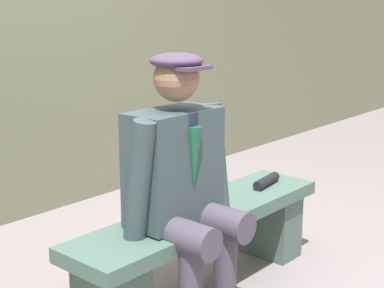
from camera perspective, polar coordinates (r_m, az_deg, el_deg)
name	(u,v)px	position (r m, az deg, el deg)	size (l,w,h in m)	color
bench	(203,238)	(2.94, 1.11, -9.29)	(1.57, 0.37, 0.44)	#425E54
seated_man	(182,178)	(2.63, -1.00, -3.38)	(0.62, 0.52, 1.23)	#34444A
rolled_magazine	(266,181)	(3.27, 7.39, -3.67)	(0.05, 0.05, 0.23)	black
stadium_wall	(5,50)	(4.04, -18.01, 8.83)	(12.00, 0.24, 2.29)	#656950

